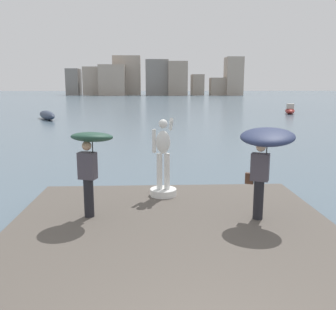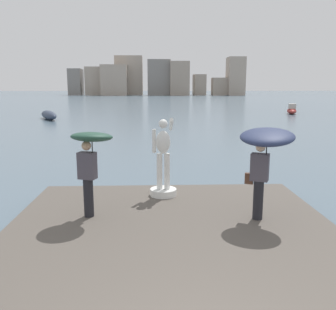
{
  "view_description": "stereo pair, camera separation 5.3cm",
  "coord_description": "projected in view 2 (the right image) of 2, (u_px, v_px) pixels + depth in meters",
  "views": [
    {
      "loc": [
        -0.41,
        -2.74,
        3.32
      ],
      "look_at": [
        0.0,
        6.49,
        1.55
      ],
      "focal_mm": 38.78,
      "sensor_mm": 36.0,
      "label": 1
    },
    {
      "loc": [
        -0.35,
        -2.74,
        3.32
      ],
      "look_at": [
        0.0,
        6.49,
        1.55
      ],
      "focal_mm": 38.78,
      "sensor_mm": 36.0,
      "label": 2
    }
  ],
  "objects": [
    {
      "name": "onlooker_right",
      "position": [
        265.0,
        147.0,
        7.77
      ],
      "size": [
        1.55,
        1.56,
        2.07
      ],
      "color": "black",
      "rests_on": "pier"
    },
    {
      "name": "onlooker_left",
      "position": [
        90.0,
        152.0,
        7.97
      ],
      "size": [
        1.16,
        1.17,
        1.98
      ],
      "color": "black",
      "rests_on": "pier"
    },
    {
      "name": "boat_far",
      "position": [
        292.0,
        110.0,
        43.37
      ],
      "size": [
        1.96,
        3.47,
        1.22
      ],
      "color": "#9E2D28",
      "rests_on": "ground"
    },
    {
      "name": "boat_mid",
      "position": [
        49.0,
        115.0,
        36.33
      ],
      "size": [
        3.3,
        5.14,
        0.86
      ],
      "color": "#2D384C",
      "rests_on": "ground"
    },
    {
      "name": "distant_skyline",
      "position": [
        149.0,
        79.0,
        128.53
      ],
      "size": [
        62.11,
        12.71,
        13.78
      ],
      "color": "gray",
      "rests_on": "ground"
    },
    {
      "name": "pier",
      "position": [
        178.0,
        291.0,
        5.61
      ],
      "size": [
        6.99,
        10.72,
        0.4
      ],
      "primitive_type": "cube",
      "color": "#564F47",
      "rests_on": "ground"
    },
    {
      "name": "ground_plane",
      "position": [
        157.0,
        114.0,
        42.59
      ],
      "size": [
        400.0,
        400.0,
        0.0
      ],
      "primitive_type": "plane",
      "color": "slate"
    },
    {
      "name": "statue_white_figure",
      "position": [
        163.0,
        167.0,
        9.68
      ],
      "size": [
        0.71,
        0.92,
        2.09
      ],
      "color": "white",
      "rests_on": "pier"
    }
  ]
}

